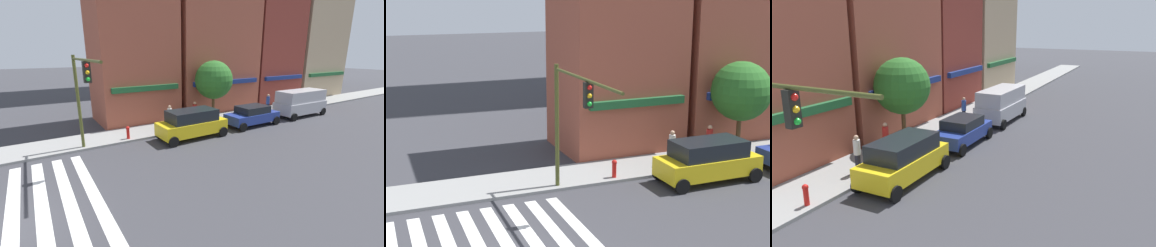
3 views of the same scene
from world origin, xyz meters
The scene contains 7 objects.
sidewalk_left centered at (0.00, 7.50, 0.07)m, with size 120.00×3.00×0.15m.
traffic_signal centered at (3.93, 4.77, 3.90)m, with size 0.32×6.25×5.51m.
suv_yellow centered at (10.59, 4.70, 1.03)m, with size 4.71×2.12×1.94m.
pedestrian_red_jacket centered at (12.40, 7.14, 1.07)m, with size 0.32×0.32×1.77m.
pedestrian_white_shirt centered at (10.07, 6.92, 1.07)m, with size 0.32×0.32×1.77m.
fire_hydrant centered at (6.70, 6.40, 0.61)m, with size 0.24×0.24×0.84m.
street_tree centered at (14.48, 7.50, 3.45)m, with size 3.11×3.11×4.86m.
Camera 2 is at (-3.61, -14.54, 8.41)m, focal length 50.00 mm.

